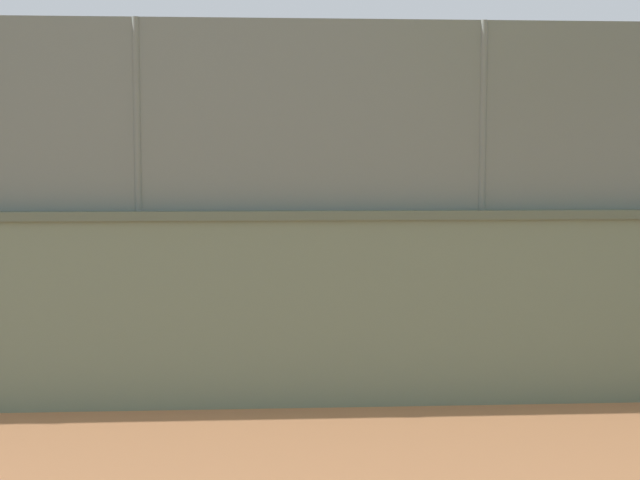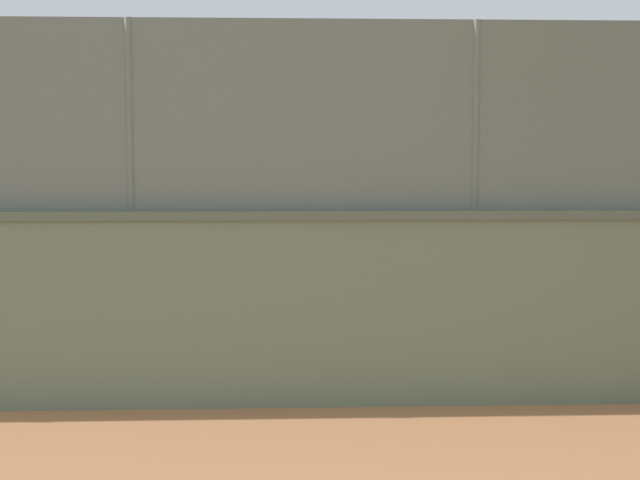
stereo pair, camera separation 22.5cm
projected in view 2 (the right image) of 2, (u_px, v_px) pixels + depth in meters
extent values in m
plane|color=#B27247|center=(300.00, 263.00, 19.66)|extent=(260.00, 260.00, 0.00)
cube|color=slate|center=(473.00, 311.00, 8.26)|extent=(24.92, 1.04, 1.67)
cube|color=#556151|center=(474.00, 214.00, 8.19)|extent=(24.92, 1.10, 0.08)
cube|color=slate|center=(475.00, 116.00, 8.11)|extent=(24.41, 0.74, 1.68)
cylinder|color=slate|center=(475.00, 116.00, 8.11)|extent=(0.07, 0.07, 1.68)
cylinder|color=slate|center=(130.00, 115.00, 7.98)|extent=(0.07, 0.07, 1.68)
cylinder|color=black|center=(592.00, 296.00, 12.00)|extent=(0.17, 0.17, 0.85)
cylinder|color=black|center=(608.00, 296.00, 11.98)|extent=(0.17, 0.17, 0.85)
cylinder|color=orange|center=(602.00, 240.00, 11.93)|extent=(0.39, 0.39, 0.63)
cylinder|color=tan|center=(578.00, 230.00, 11.90)|extent=(0.19, 0.60, 0.17)
cylinder|color=tan|center=(633.00, 232.00, 11.59)|extent=(0.19, 0.60, 0.17)
sphere|color=tan|center=(603.00, 207.00, 11.89)|extent=(0.24, 0.24, 0.24)
cylinder|color=red|center=(603.00, 198.00, 11.88)|extent=(0.29, 0.29, 0.05)
cylinder|color=navy|center=(307.00, 242.00, 20.09)|extent=(0.20, 0.20, 0.85)
cylinder|color=navy|center=(300.00, 242.00, 19.98)|extent=(0.20, 0.20, 0.85)
cylinder|color=#429951|center=(303.00, 208.00, 19.97)|extent=(0.46, 0.46, 0.63)
cylinder|color=tan|center=(314.00, 202.00, 20.18)|extent=(0.37, 0.56, 0.17)
cylinder|color=tan|center=(284.00, 203.00, 20.03)|extent=(0.37, 0.56, 0.17)
sphere|color=tan|center=(303.00, 189.00, 19.93)|extent=(0.24, 0.24, 0.24)
cylinder|color=white|center=(303.00, 184.00, 19.92)|extent=(0.34, 0.34, 0.05)
cylinder|color=black|center=(280.00, 202.00, 20.18)|extent=(0.18, 0.28, 0.04)
ellipsoid|color=#333338|center=(274.00, 202.00, 20.36)|extent=(0.18, 0.28, 0.24)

